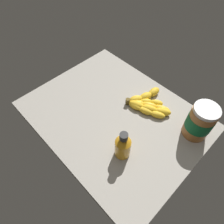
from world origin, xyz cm
name	(u,v)px	position (x,y,z in cm)	size (l,w,h in cm)	color
ground_plane	(114,117)	(0.00, 0.00, -1.80)	(76.16, 59.33, 3.60)	gray
banana_bunch	(147,104)	(7.11, 13.87, 1.62)	(20.02, 17.90, 3.65)	yellow
peanut_butter_jar	(200,122)	(29.63, 17.18, 7.84)	(10.14, 10.14, 15.79)	#9E602D
honey_bottle	(123,146)	(15.55, -10.90, 6.09)	(5.89, 5.89, 13.97)	orange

